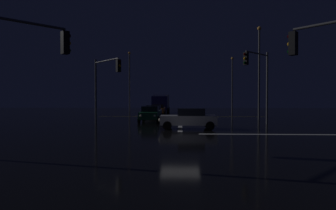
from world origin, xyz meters
TOP-DOWN VIEW (x-y plane):
  - ground at (0.00, 0.00)m, footprint 120.00×120.00m
  - stop_line_north at (0.00, 7.53)m, footprint 0.35×12.83m
  - centre_line_ns at (0.00, 19.13)m, footprint 22.00×0.15m
  - crosswalk_bar_east at (7.63, 0.00)m, footprint 12.83×0.40m
  - sedan_green at (-3.03, 10.07)m, footprint 2.02×4.33m
  - sedan_white at (-3.25, 15.70)m, footprint 2.02×4.33m
  - sedan_orange at (-3.18, 21.74)m, footprint 2.02×4.33m
  - box_truck at (-3.27, 29.19)m, footprint 2.68×8.28m
  - sedan_silver_crossing at (0.66, 3.21)m, footprint 4.33×2.02m
  - traffic_signal_sw at (-6.76, -6.76)m, footprint 2.95×2.95m
  - traffic_signal_nw at (-6.71, 6.71)m, footprint 3.10×3.10m
  - traffic_signal_ne at (6.88, 6.88)m, footprint 2.82×2.82m
  - streetlamp_right_near at (8.63, 13.13)m, footprint 0.44×0.44m
  - streetlamp_right_far at (8.63, 29.13)m, footprint 0.44×0.44m
  - streetlamp_left_far at (-8.63, 29.13)m, footprint 0.44×0.44m

SIDE VIEW (x-z plane):
  - ground at x=0.00m, z-range -0.10..0.00m
  - stop_line_north at x=0.00m, z-range 0.00..0.01m
  - centre_line_ns at x=0.00m, z-range 0.00..0.01m
  - crosswalk_bar_east at x=7.63m, z-range 0.00..0.01m
  - sedan_green at x=-3.03m, z-range 0.02..1.59m
  - sedan_white at x=-3.25m, z-range 0.02..1.59m
  - sedan_orange at x=-3.18m, z-range 0.02..1.59m
  - sedan_silver_crossing at x=0.66m, z-range 0.02..1.59m
  - box_truck at x=-3.27m, z-range 0.17..3.25m
  - traffic_signal_sw at x=-6.76m, z-range 1.09..6.85m
  - traffic_signal_nw at x=-6.71m, z-range 1.14..7.11m
  - traffic_signal_ne at x=6.88m, z-range 1.20..7.73m
  - streetlamp_right_far at x=8.63m, z-range 0.69..10.05m
  - streetlamp_right_near at x=8.63m, z-range 0.71..10.96m
  - streetlamp_left_far at x=-8.63m, z-range 0.71..11.08m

